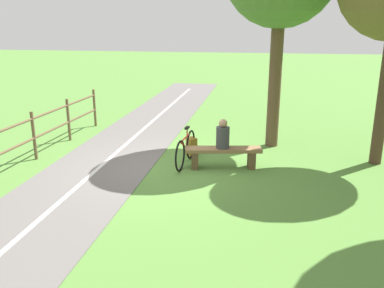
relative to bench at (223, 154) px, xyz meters
The scene contains 7 objects.
ground_plane 1.45m from the bench, ahead, with size 80.00×80.00×0.00m, color #548438.
paved_path 5.13m from the bench, 55.53° to the left, with size 2.50×36.00×0.02m, color #66605E.
path_centre_line 5.13m from the bench, 55.53° to the left, with size 0.10×32.00×0.00m, color silver.
bench is the anchor object (origin of this frame).
person_seated 0.46m from the bench, 10.53° to the left, with size 0.37×0.37×0.70m.
bicycle 0.94m from the bench, ahead, with size 0.18×1.70×0.92m.
backpack 1.24m from the bench, 41.94° to the right, with size 0.33×0.33×0.47m.
Camera 1 is at (-2.31, 9.00, 3.35)m, focal length 38.01 mm.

